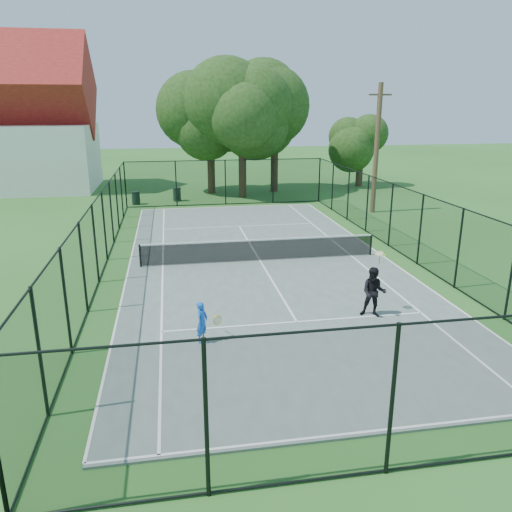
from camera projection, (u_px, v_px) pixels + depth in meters
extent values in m
plane|color=#2B5A1F|center=(260.00, 262.00, 21.41)|extent=(120.00, 120.00, 0.00)
cube|color=#56655F|center=(260.00, 261.00, 21.40)|extent=(11.00, 24.00, 0.06)
cylinder|color=black|center=(140.00, 256.00, 20.44)|extent=(0.08, 0.08, 0.95)
cylinder|color=black|center=(371.00, 245.00, 22.07)|extent=(0.08, 0.08, 0.95)
cube|color=black|center=(260.00, 250.00, 21.26)|extent=(10.00, 0.03, 0.88)
cube|color=white|center=(260.00, 240.00, 21.13)|extent=(10.00, 0.05, 0.06)
cylinder|color=#332114|center=(211.00, 169.00, 37.63)|extent=(0.56, 0.56, 3.66)
sphere|color=black|center=(210.00, 121.00, 36.61)|extent=(6.60, 6.60, 6.60)
cylinder|color=#332114|center=(242.00, 171.00, 35.91)|extent=(0.56, 0.56, 3.73)
sphere|color=black|center=(242.00, 121.00, 34.88)|extent=(6.69, 6.69, 6.69)
cylinder|color=#332114|center=(274.00, 166.00, 38.25)|extent=(0.56, 0.56, 3.95)
sphere|color=black|center=(275.00, 118.00, 37.22)|extent=(6.27, 6.27, 6.27)
cylinder|color=#332114|center=(359.00, 172.00, 41.01)|extent=(0.56, 0.56, 2.31)
sphere|color=black|center=(361.00, 145.00, 40.38)|extent=(4.03, 4.03, 4.03)
cylinder|color=black|center=(136.00, 198.00, 33.62)|extent=(0.54, 0.54, 0.83)
cylinder|color=black|center=(135.00, 192.00, 33.49)|extent=(0.58, 0.58, 0.05)
cylinder|color=black|center=(177.00, 195.00, 34.81)|extent=(0.54, 0.54, 0.90)
cylinder|color=black|center=(177.00, 188.00, 34.67)|extent=(0.58, 0.58, 0.05)
cylinder|color=#4C3823|center=(377.00, 150.00, 30.21)|extent=(0.30, 0.30, 7.73)
cube|color=#4C3823|center=(380.00, 95.00, 29.28)|extent=(1.40, 0.10, 0.10)
imported|color=blue|center=(202.00, 322.00, 13.92)|extent=(0.47, 0.52, 1.20)
torus|color=gold|center=(218.00, 320.00, 14.15)|extent=(0.27, 0.18, 0.29)
cylinder|color=silver|center=(218.00, 320.00, 14.15)|extent=(0.23, 0.15, 0.25)
imported|color=black|center=(374.00, 292.00, 15.56)|extent=(0.96, 0.88, 1.60)
torus|color=gold|center=(379.00, 253.00, 15.60)|extent=(0.30, 0.28, 0.14)
cylinder|color=silver|center=(379.00, 253.00, 15.60)|extent=(0.26, 0.24, 0.11)
sphere|color=#CCE526|center=(385.00, 255.00, 15.91)|extent=(0.07, 0.07, 0.07)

